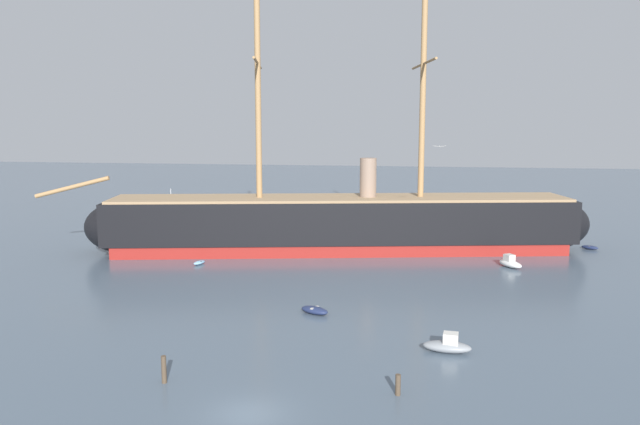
{
  "coord_description": "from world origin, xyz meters",
  "views": [
    {
      "loc": [
        9.36,
        -31.86,
        16.42
      ],
      "look_at": [
        -0.84,
        29.79,
        7.23
      ],
      "focal_mm": 34.7,
      "sensor_mm": 36.0,
      "label": 1
    }
  ],
  "objects_px": {
    "tall_ship": "(340,223)",
    "motorboat_foreground_right": "(448,345)",
    "dinghy_near_centre": "(315,310)",
    "sailboat_far_left": "(171,225)",
    "dinghy_alongside_bow": "(199,263)",
    "seagull_in_flight": "(439,146)",
    "mooring_piling_left_pair": "(398,385)",
    "motorboat_alongside_stern": "(510,263)",
    "dinghy_far_right": "(590,247)",
    "mooring_piling_nearest": "(164,369)"
  },
  "relations": [
    {
      "from": "tall_ship",
      "to": "motorboat_foreground_right",
      "type": "height_order",
      "value": "tall_ship"
    },
    {
      "from": "dinghy_near_centre",
      "to": "sailboat_far_left",
      "type": "relative_size",
      "value": 0.47
    },
    {
      "from": "dinghy_near_centre",
      "to": "sailboat_far_left",
      "type": "height_order",
      "value": "sailboat_far_left"
    },
    {
      "from": "dinghy_alongside_bow",
      "to": "seagull_in_flight",
      "type": "distance_m",
      "value": 30.34
    },
    {
      "from": "dinghy_alongside_bow",
      "to": "mooring_piling_left_pair",
      "type": "height_order",
      "value": "mooring_piling_left_pair"
    },
    {
      "from": "motorboat_alongside_stern",
      "to": "mooring_piling_left_pair",
      "type": "bearing_deg",
      "value": -107.59
    },
    {
      "from": "dinghy_far_right",
      "to": "mooring_piling_nearest",
      "type": "xyz_separation_m",
      "value": [
        -37.62,
        -48.3,
        0.64
      ]
    },
    {
      "from": "mooring_piling_left_pair",
      "to": "seagull_in_flight",
      "type": "xyz_separation_m",
      "value": [
        2.83,
        29.49,
        13.27
      ]
    },
    {
      "from": "dinghy_near_centre",
      "to": "dinghy_far_right",
      "type": "distance_m",
      "value": 44.82
    },
    {
      "from": "motorboat_alongside_stern",
      "to": "sailboat_far_left",
      "type": "xyz_separation_m",
      "value": [
        -48.38,
        17.96,
        0.02
      ]
    },
    {
      "from": "tall_ship",
      "to": "sailboat_far_left",
      "type": "bearing_deg",
      "value": 156.47
    },
    {
      "from": "sailboat_far_left",
      "to": "seagull_in_flight",
      "type": "xyz_separation_m",
      "value": [
        39.91,
        -24.11,
        13.4
      ]
    },
    {
      "from": "sailboat_far_left",
      "to": "mooring_piling_left_pair",
      "type": "distance_m",
      "value": 65.18
    },
    {
      "from": "sailboat_far_left",
      "to": "mooring_piling_nearest",
      "type": "relative_size",
      "value": 3.51
    },
    {
      "from": "mooring_piling_nearest",
      "to": "dinghy_near_centre",
      "type": "bearing_deg",
      "value": 65.87
    },
    {
      "from": "sailboat_far_left",
      "to": "dinghy_far_right",
      "type": "xyz_separation_m",
      "value": [
        59.99,
        -5.93,
        -0.28
      ]
    },
    {
      "from": "seagull_in_flight",
      "to": "tall_ship",
      "type": "bearing_deg",
      "value": 134.9
    },
    {
      "from": "dinghy_alongside_bow",
      "to": "dinghy_far_right",
      "type": "bearing_deg",
      "value": 19.32
    },
    {
      "from": "motorboat_alongside_stern",
      "to": "mooring_piling_nearest",
      "type": "distance_m",
      "value": 44.63
    },
    {
      "from": "tall_ship",
      "to": "sailboat_far_left",
      "type": "distance_m",
      "value": 30.76
    },
    {
      "from": "motorboat_foreground_right",
      "to": "motorboat_alongside_stern",
      "type": "height_order",
      "value": "motorboat_foreground_right"
    },
    {
      "from": "sailboat_far_left",
      "to": "seagull_in_flight",
      "type": "bearing_deg",
      "value": -31.13
    },
    {
      "from": "dinghy_near_centre",
      "to": "mooring_piling_left_pair",
      "type": "distance_m",
      "value": 16.84
    },
    {
      "from": "dinghy_alongside_bow",
      "to": "motorboat_alongside_stern",
      "type": "relative_size",
      "value": 0.54
    },
    {
      "from": "dinghy_near_centre",
      "to": "sailboat_far_left",
      "type": "xyz_separation_m",
      "value": [
        -29.35,
        38.64,
        0.21
      ]
    },
    {
      "from": "tall_ship",
      "to": "motorboat_foreground_right",
      "type": "distance_m",
      "value": 35.99
    },
    {
      "from": "dinghy_far_right",
      "to": "mooring_piling_left_pair",
      "type": "height_order",
      "value": "mooring_piling_left_pair"
    },
    {
      "from": "seagull_in_flight",
      "to": "mooring_piling_nearest",
      "type": "bearing_deg",
      "value": -120.22
    },
    {
      "from": "motorboat_foreground_right",
      "to": "mooring_piling_nearest",
      "type": "relative_size",
      "value": 2.01
    },
    {
      "from": "motorboat_alongside_stern",
      "to": "dinghy_far_right",
      "type": "xyz_separation_m",
      "value": [
        11.61,
        12.04,
        -0.26
      ]
    },
    {
      "from": "motorboat_foreground_right",
      "to": "mooring_piling_nearest",
      "type": "height_order",
      "value": "mooring_piling_nearest"
    },
    {
      "from": "tall_ship",
      "to": "mooring_piling_left_pair",
      "type": "xyz_separation_m",
      "value": [
        9.02,
        -41.38,
        -2.97
      ]
    },
    {
      "from": "dinghy_near_centre",
      "to": "dinghy_far_right",
      "type": "height_order",
      "value": "dinghy_near_centre"
    },
    {
      "from": "motorboat_foreground_right",
      "to": "motorboat_alongside_stern",
      "type": "xyz_separation_m",
      "value": [
        8.05,
        27.95,
        -0.01
      ]
    },
    {
      "from": "mooring_piling_nearest",
      "to": "mooring_piling_left_pair",
      "type": "xyz_separation_m",
      "value": [
        14.71,
        0.62,
        -0.24
      ]
    },
    {
      "from": "tall_ship",
      "to": "mooring_piling_left_pair",
      "type": "bearing_deg",
      "value": -77.71
    },
    {
      "from": "dinghy_near_centre",
      "to": "seagull_in_flight",
      "type": "distance_m",
      "value": 22.54
    },
    {
      "from": "sailboat_far_left",
      "to": "seagull_in_flight",
      "type": "height_order",
      "value": "seagull_in_flight"
    },
    {
      "from": "tall_ship",
      "to": "seagull_in_flight",
      "type": "distance_m",
      "value": 19.69
    },
    {
      "from": "sailboat_far_left",
      "to": "mooring_piling_nearest",
      "type": "distance_m",
      "value": 58.66
    },
    {
      "from": "dinghy_alongside_bow",
      "to": "motorboat_foreground_right",
      "type": "bearing_deg",
      "value": -40.57
    },
    {
      "from": "sailboat_far_left",
      "to": "mooring_piling_left_pair",
      "type": "bearing_deg",
      "value": -55.33
    },
    {
      "from": "dinghy_alongside_bow",
      "to": "mooring_piling_left_pair",
      "type": "relative_size",
      "value": 1.5
    },
    {
      "from": "seagull_in_flight",
      "to": "dinghy_far_right",
      "type": "bearing_deg",
      "value": 42.16
    },
    {
      "from": "dinghy_far_right",
      "to": "tall_ship",
      "type": "bearing_deg",
      "value": -168.85
    },
    {
      "from": "motorboat_alongside_stern",
      "to": "mooring_piling_left_pair",
      "type": "distance_m",
      "value": 37.39
    },
    {
      "from": "dinghy_near_centre",
      "to": "dinghy_alongside_bow",
      "type": "relative_size",
      "value": 1.48
    },
    {
      "from": "dinghy_near_centre",
      "to": "dinghy_far_right",
      "type": "bearing_deg",
      "value": 46.87
    },
    {
      "from": "dinghy_far_right",
      "to": "mooring_piling_nearest",
      "type": "relative_size",
      "value": 1.27
    },
    {
      "from": "dinghy_far_right",
      "to": "seagull_in_flight",
      "type": "xyz_separation_m",
      "value": [
        -20.08,
        -18.18,
        13.68
      ]
    }
  ]
}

